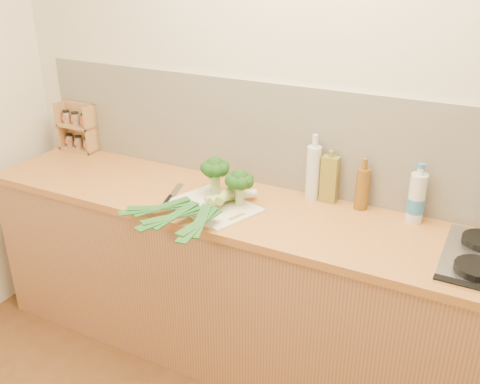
% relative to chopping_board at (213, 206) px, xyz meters
% --- Properties ---
extents(room_shell, '(3.50, 3.50, 3.50)m').
position_rel_chopping_board_xyz_m(room_shell, '(0.31, 0.37, 0.26)').
color(room_shell, beige).
rests_on(room_shell, ground).
extents(counter, '(3.20, 0.62, 0.90)m').
position_rel_chopping_board_xyz_m(counter, '(0.31, 0.08, -0.46)').
color(counter, '#AD7348').
rests_on(counter, ground).
extents(chopping_board, '(0.48, 0.42, 0.01)m').
position_rel_chopping_board_xyz_m(chopping_board, '(0.00, 0.00, 0.00)').
color(chopping_board, beige).
rests_on(chopping_board, counter).
extents(broccoli_left, '(0.14, 0.15, 0.20)m').
position_rel_chopping_board_xyz_m(broccoli_left, '(-0.06, 0.12, 0.14)').
color(broccoli_left, '#96B368').
rests_on(broccoli_left, chopping_board).
extents(broccoli_right, '(0.14, 0.14, 0.18)m').
position_rel_chopping_board_xyz_m(broccoli_right, '(0.11, 0.06, 0.13)').
color(broccoli_right, '#96B368').
rests_on(broccoli_right, chopping_board).
extents(leek_front, '(0.48, 0.53, 0.04)m').
position_rel_chopping_board_xyz_m(leek_front, '(-0.04, -0.02, 0.03)').
color(leek_front, white).
rests_on(leek_front, chopping_board).
extents(leek_mid, '(0.26, 0.61, 0.04)m').
position_rel_chopping_board_xyz_m(leek_mid, '(0.01, -0.07, 0.05)').
color(leek_mid, white).
rests_on(leek_mid, chopping_board).
extents(leek_back, '(0.15, 0.66, 0.04)m').
position_rel_chopping_board_xyz_m(leek_back, '(0.07, -0.07, 0.07)').
color(leek_back, white).
rests_on(leek_back, chopping_board).
extents(chefs_knife, '(0.12, 0.30, 0.02)m').
position_rel_chopping_board_xyz_m(chefs_knife, '(-0.23, -0.03, 0.00)').
color(chefs_knife, silver).
rests_on(chefs_knife, counter).
extents(spice_rack, '(0.24, 0.10, 0.29)m').
position_rel_chopping_board_xyz_m(spice_rack, '(-1.14, 0.33, 0.12)').
color(spice_rack, '#AC7649').
rests_on(spice_rack, counter).
extents(oil_tin, '(0.08, 0.05, 0.26)m').
position_rel_chopping_board_xyz_m(oil_tin, '(0.46, 0.32, 0.11)').
color(oil_tin, olive).
rests_on(oil_tin, counter).
extents(glass_bottle, '(0.07, 0.07, 0.33)m').
position_rel_chopping_board_xyz_m(glass_bottle, '(0.38, 0.31, 0.14)').
color(glass_bottle, silver).
rests_on(glass_bottle, counter).
extents(amber_bottle, '(0.06, 0.06, 0.25)m').
position_rel_chopping_board_xyz_m(amber_bottle, '(0.63, 0.32, 0.10)').
color(amber_bottle, brown).
rests_on(amber_bottle, counter).
extents(water_bottle, '(0.08, 0.08, 0.26)m').
position_rel_chopping_board_xyz_m(water_bottle, '(0.88, 0.30, 0.10)').
color(water_bottle, silver).
rests_on(water_bottle, counter).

